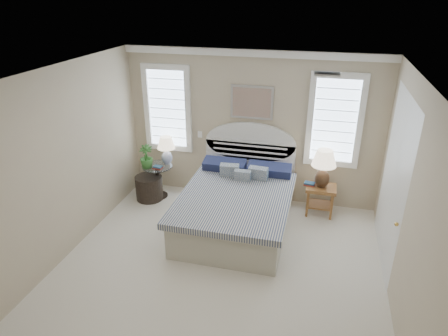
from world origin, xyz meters
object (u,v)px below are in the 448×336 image
nightstand_right (321,194)px  floor_pot (149,188)px  lamp_left (166,147)px  bed (238,204)px  side_table_left (158,178)px  lamp_right (324,164)px

nightstand_right → floor_pot: (-3.08, -0.23, -0.16)m
floor_pot → lamp_left: lamp_left is taller
bed → lamp_left: bearing=154.0°
side_table_left → lamp_right: size_ratio=0.94×
floor_pot → lamp_left: 0.82m
floor_pot → lamp_left: size_ratio=0.93×
side_table_left → nightstand_right: 2.95m
nightstand_right → lamp_right: lamp_right is taller
bed → side_table_left: bed is taller
nightstand_right → lamp_right: bearing=111.9°
nightstand_right → lamp_left: lamp_left is taller
side_table_left → floor_pot: 0.24m
lamp_left → side_table_left: bearing=-136.2°
nightstand_right → floor_pot: nightstand_right is taller
floor_pot → lamp_right: lamp_right is taller
floor_pot → lamp_right: (3.08, 0.23, 0.71)m
bed → floor_pot: bearing=165.4°
bed → side_table_left: size_ratio=3.61×
bed → side_table_left: bearing=160.3°
nightstand_right → bed: bearing=-152.0°
side_table_left → nightstand_right: bearing=1.9°
lamp_left → lamp_right: size_ratio=0.79×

